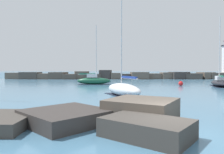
# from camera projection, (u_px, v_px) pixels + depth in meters

# --- Properties ---
(ground_plane) EXTENTS (600.00, 600.00, 0.00)m
(ground_plane) POSITION_uv_depth(u_px,v_px,m) (176.00, 135.00, 8.75)
(ground_plane) COLOR teal
(open_sea_beyond) EXTENTS (400.00, 116.00, 0.01)m
(open_sea_beyond) POSITION_uv_depth(u_px,v_px,m) (118.00, 74.00, 120.11)
(open_sea_beyond) COLOR #386684
(open_sea_beyond) RESTS_ON ground
(breakwater_jetty) EXTENTS (65.41, 6.54, 2.58)m
(breakwater_jetty) POSITION_uv_depth(u_px,v_px,m) (127.00, 76.00, 60.20)
(breakwater_jetty) COLOR brown
(breakwater_jetty) RESTS_ON ground
(foreground_rocks) EXTENTS (17.96, 6.94, 1.11)m
(foreground_rocks) POSITION_uv_depth(u_px,v_px,m) (138.00, 119.00, 9.89)
(foreground_rocks) COLOR #423D38
(foreground_rocks) RESTS_ON ground
(sailboat_moored_0) EXTENTS (5.90, 1.76, 10.39)m
(sailboat_moored_0) POSITION_uv_depth(u_px,v_px,m) (94.00, 80.00, 38.47)
(sailboat_moored_0) COLOR #195138
(sailboat_moored_0) RESTS_ON ground
(sailboat_moored_1) EXTENTS (4.02, 7.47, 10.91)m
(sailboat_moored_1) POSITION_uv_depth(u_px,v_px,m) (220.00, 82.00, 33.87)
(sailboat_moored_1) COLOR black
(sailboat_moored_1) RESTS_ON ground
(sailboat_moored_4) EXTENTS (4.21, 6.41, 9.57)m
(sailboat_moored_4) POSITION_uv_depth(u_px,v_px,m) (123.00, 89.00, 21.77)
(sailboat_moored_4) COLOR white
(sailboat_moored_4) RESTS_ON ground
(mooring_buoy_orange_near) EXTENTS (0.74, 0.74, 0.94)m
(mooring_buoy_orange_near) POSITION_uv_depth(u_px,v_px,m) (181.00, 83.00, 35.03)
(mooring_buoy_orange_near) COLOR red
(mooring_buoy_orange_near) RESTS_ON ground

